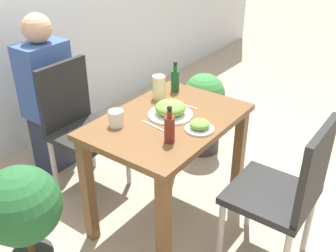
{
  "coord_description": "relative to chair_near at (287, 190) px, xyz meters",
  "views": [
    {
      "loc": [
        -1.58,
        -1.15,
        1.75
      ],
      "look_at": [
        0.0,
        0.0,
        0.68
      ],
      "focal_mm": 42.0,
      "sensor_mm": 36.0,
      "label": 1
    }
  ],
  "objects": [
    {
      "name": "ground_plane",
      "position": [
        -0.06,
        0.7,
        -0.51
      ],
      "size": [
        16.0,
        16.0,
        0.0
      ],
      "primitive_type": "plane",
      "color": "tan"
    },
    {
      "name": "dining_table",
      "position": [
        -0.06,
        0.7,
        0.08
      ],
      "size": [
        0.91,
        0.64,
        0.73
      ],
      "color": "brown",
      "rests_on": "ground_plane"
    },
    {
      "name": "chair_near",
      "position": [
        0.0,
        0.0,
        0.0
      ],
      "size": [
        0.42,
        0.42,
        0.9
      ],
      "rotation": [
        0.0,
        0.0,
        3.14
      ],
      "color": "black",
      "rests_on": "ground_plane"
    },
    {
      "name": "chair_far",
      "position": [
        -0.11,
        1.4,
        0.0
      ],
      "size": [
        0.42,
        0.42,
        0.9
      ],
      "color": "black",
      "rests_on": "ground_plane"
    },
    {
      "name": "food_plate",
      "position": [
        -0.03,
        0.71,
        0.26
      ],
      "size": [
        0.25,
        0.25,
        0.09
      ],
      "color": "white",
      "rests_on": "dining_table"
    },
    {
      "name": "side_plate",
      "position": [
        -0.07,
        0.49,
        0.24
      ],
      "size": [
        0.16,
        0.16,
        0.06
      ],
      "color": "white",
      "rests_on": "dining_table"
    },
    {
      "name": "drink_cup",
      "position": [
        -0.29,
        0.88,
        0.26
      ],
      "size": [
        0.08,
        0.08,
        0.09
      ],
      "color": "silver",
      "rests_on": "dining_table"
    },
    {
      "name": "juice_glass",
      "position": [
        0.13,
        0.91,
        0.29
      ],
      "size": [
        0.08,
        0.08,
        0.15
      ],
      "color": "beige",
      "rests_on": "dining_table"
    },
    {
      "name": "sauce_bottle",
      "position": [
        0.27,
        0.89,
        0.3
      ],
      "size": [
        0.05,
        0.05,
        0.2
      ],
      "color": "#194C23",
      "rests_on": "dining_table"
    },
    {
      "name": "condiment_bottle",
      "position": [
        -0.26,
        0.55,
        0.3
      ],
      "size": [
        0.05,
        0.05,
        0.2
      ],
      "color": "maroon",
      "rests_on": "dining_table"
    },
    {
      "name": "fork_utensil",
      "position": [
        -0.18,
        0.71,
        0.22
      ],
      "size": [
        0.03,
        0.18,
        0.0
      ],
      "rotation": [
        0.0,
        0.0,
        1.44
      ],
      "color": "silver",
      "rests_on": "dining_table"
    },
    {
      "name": "spoon_utensil",
      "position": [
        0.13,
        0.71,
        0.22
      ],
      "size": [
        0.01,
        0.16,
        0.0
      ],
      "rotation": [
        0.0,
        0.0,
        1.57
      ],
      "color": "silver",
      "rests_on": "dining_table"
    },
    {
      "name": "potted_plant_left",
      "position": [
        -0.88,
        0.95,
        -0.04
      ],
      "size": [
        0.38,
        0.38,
        0.73
      ],
      "color": "#333333",
      "rests_on": "ground_plane"
    },
    {
      "name": "potted_plant_right",
      "position": [
        0.78,
        0.97,
        -0.14
      ],
      "size": [
        0.33,
        0.33,
        0.66
      ],
      "color": "#333333",
      "rests_on": "ground_plane"
    },
    {
      "name": "person_figure",
      "position": [
        -0.07,
        1.76,
        0.07
      ],
      "size": [
        0.34,
        0.22,
        1.17
      ],
      "color": "#2D3347",
      "rests_on": "ground_plane"
    }
  ]
}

